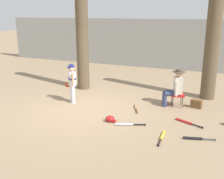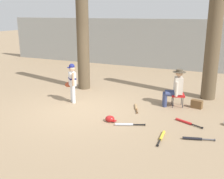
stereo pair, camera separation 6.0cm
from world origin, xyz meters
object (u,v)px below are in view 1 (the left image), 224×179
(seated_spectator, at_px, (175,87))
(bat_yellow_trainer, at_px, (162,136))
(young_ballplayer, at_px, (72,81))
(bat_black_composite, at_px, (195,138))
(folding_stool, at_px, (177,95))
(handbag_beside_stool, at_px, (196,104))
(tree_near_player, at_px, (82,36))
(bat_wood_tan, at_px, (136,107))
(bat_red_barrel, at_px, (186,122))
(bat_aluminum_silver, at_px, (127,124))
(tree_behind_spectator, at_px, (213,40))
(batting_helmet_red, at_px, (110,119))

(seated_spectator, bearing_deg, bat_yellow_trainer, -85.17)
(young_ballplayer, relative_size, bat_black_composite, 1.77)
(young_ballplayer, bearing_deg, seated_spectator, 16.85)
(folding_stool, height_order, bat_black_composite, folding_stool)
(folding_stool, height_order, handbag_beside_stool, folding_stool)
(tree_near_player, height_order, bat_wood_tan, tree_near_player)
(bat_red_barrel, relative_size, bat_aluminum_silver, 1.01)
(bat_red_barrel, bearing_deg, tree_behind_spectator, 82.82)
(bat_red_barrel, bearing_deg, bat_aluminum_silver, -150.25)
(bat_wood_tan, relative_size, bat_aluminum_silver, 0.92)
(tree_near_player, height_order, folding_stool, tree_near_player)
(bat_black_composite, relative_size, bat_yellow_trainer, 0.93)
(tree_behind_spectator, relative_size, bat_black_composite, 6.51)
(handbag_beside_stool, bearing_deg, tree_behind_spectator, 79.60)
(bat_wood_tan, xyz_separation_m, bat_aluminum_silver, (0.21, -1.36, -0.00))
(tree_near_player, distance_m, bat_wood_tan, 3.63)
(seated_spectator, relative_size, bat_wood_tan, 1.70)
(tree_near_player, xyz_separation_m, bat_red_barrel, (4.28, -1.96, -2.02))
(handbag_beside_stool, bearing_deg, folding_stool, -172.30)
(tree_near_player, relative_size, bat_black_composite, 6.50)
(young_ballplayer, height_order, handbag_beside_stool, young_ballplayer)
(handbag_beside_stool, height_order, bat_black_composite, handbag_beside_stool)
(seated_spectator, bearing_deg, batting_helmet_red, -124.08)
(bat_wood_tan, distance_m, bat_red_barrel, 1.71)
(bat_red_barrel, xyz_separation_m, bat_yellow_trainer, (-0.38, -1.14, 0.00))
(tree_behind_spectator, bearing_deg, folding_stool, -122.45)
(bat_yellow_trainer, bearing_deg, batting_helmet_red, 165.20)
(bat_wood_tan, xyz_separation_m, bat_red_barrel, (1.62, -0.56, -0.00))
(young_ballplayer, bearing_deg, bat_black_composite, -16.58)
(tree_near_player, height_order, bat_aluminum_silver, tree_near_player)
(seated_spectator, bearing_deg, bat_black_composite, -66.74)
(tree_behind_spectator, xyz_separation_m, batting_helmet_red, (-2.26, -3.30, -1.95))
(folding_stool, bearing_deg, handbag_beside_stool, 7.70)
(bat_black_composite, relative_size, batting_helmet_red, 2.39)
(young_ballplayer, relative_size, bat_red_barrel, 1.68)
(young_ballplayer, height_order, bat_yellow_trainer, young_ballplayer)
(handbag_beside_stool, xyz_separation_m, bat_red_barrel, (-0.10, -1.38, -0.10))
(tree_near_player, distance_m, seated_spectator, 4.02)
(tree_behind_spectator, height_order, seated_spectator, tree_behind_spectator)
(folding_stool, bearing_deg, bat_aluminum_silver, -113.70)
(tree_behind_spectator, height_order, bat_aluminum_silver, tree_behind_spectator)
(tree_behind_spectator, xyz_separation_m, bat_black_composite, (0.04, -3.50, -2.00))
(seated_spectator, distance_m, bat_wood_tan, 1.40)
(tree_near_player, xyz_separation_m, young_ballplayer, (0.51, -1.66, -1.31))
(bat_black_composite, distance_m, bat_red_barrel, 1.00)
(bat_wood_tan, relative_size, bat_yellow_trainer, 0.89)
(tree_behind_spectator, distance_m, bat_red_barrel, 3.27)
(handbag_beside_stool, bearing_deg, batting_helmet_red, -134.03)
(tree_behind_spectator, xyz_separation_m, handbag_beside_stool, (-0.22, -1.20, -1.90))
(seated_spectator, relative_size, handbag_beside_stool, 3.53)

